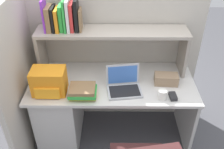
{
  "coord_description": "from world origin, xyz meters",
  "views": [
    {
      "loc": [
        0.01,
        -1.99,
        2.21
      ],
      "look_at": [
        0.0,
        -0.05,
        0.85
      ],
      "focal_mm": 40.87,
      "sensor_mm": 36.0,
      "label": 1
    }
  ],
  "objects_px": {
    "computer_mouse": "(173,96)",
    "paper_cup": "(162,94)",
    "backpack": "(49,82)",
    "tissue_box": "(166,79)",
    "laptop": "(124,85)"
  },
  "relations": [
    {
      "from": "laptop",
      "to": "tissue_box",
      "type": "distance_m",
      "value": 0.42
    },
    {
      "from": "backpack",
      "to": "computer_mouse",
      "type": "bearing_deg",
      "value": -3.91
    },
    {
      "from": "laptop",
      "to": "backpack",
      "type": "xyz_separation_m",
      "value": [
        -0.67,
        -0.04,
        0.06
      ]
    },
    {
      "from": "computer_mouse",
      "to": "paper_cup",
      "type": "relative_size",
      "value": 1.18
    },
    {
      "from": "laptop",
      "to": "backpack",
      "type": "height_order",
      "value": "backpack"
    },
    {
      "from": "computer_mouse",
      "to": "tissue_box",
      "type": "bearing_deg",
      "value": 94.05
    },
    {
      "from": "laptop",
      "to": "computer_mouse",
      "type": "relative_size",
      "value": 3.27
    },
    {
      "from": "computer_mouse",
      "to": "tissue_box",
      "type": "relative_size",
      "value": 0.47
    },
    {
      "from": "computer_mouse",
      "to": "tissue_box",
      "type": "distance_m",
      "value": 0.22
    },
    {
      "from": "laptop",
      "to": "paper_cup",
      "type": "relative_size",
      "value": 3.85
    },
    {
      "from": "laptop",
      "to": "tissue_box",
      "type": "height_order",
      "value": "laptop"
    },
    {
      "from": "backpack",
      "to": "paper_cup",
      "type": "bearing_deg",
      "value": -4.82
    },
    {
      "from": "computer_mouse",
      "to": "paper_cup",
      "type": "distance_m",
      "value": 0.1
    },
    {
      "from": "backpack",
      "to": "tissue_box",
      "type": "bearing_deg",
      "value": 7.17
    },
    {
      "from": "laptop",
      "to": "tissue_box",
      "type": "bearing_deg",
      "value": 13.1
    }
  ]
}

